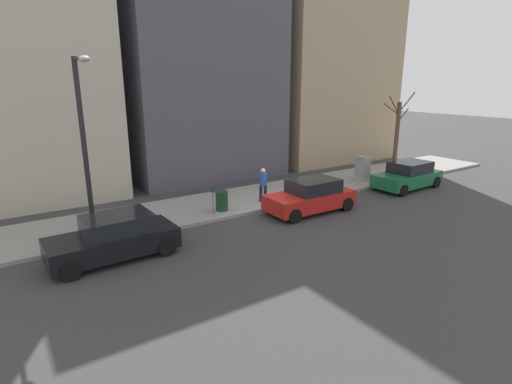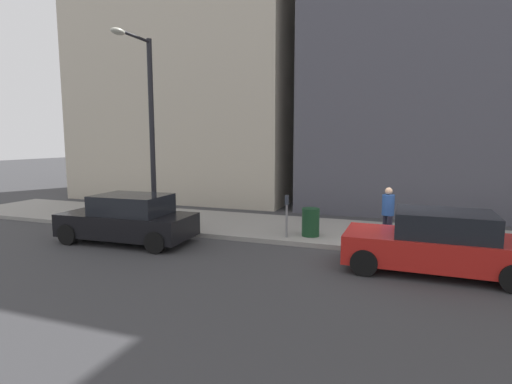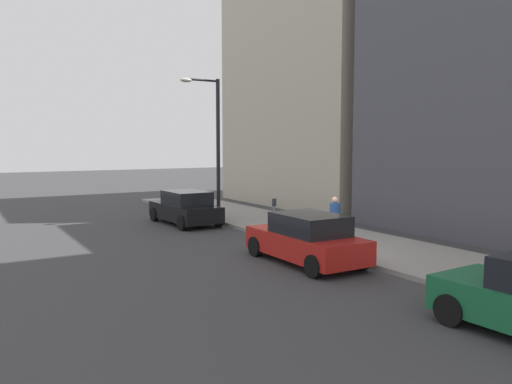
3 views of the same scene
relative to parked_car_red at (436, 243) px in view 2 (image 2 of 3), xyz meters
The scene contains 10 objects.
ground_plane 1.64m from the parked_car_red, 38.43° to the left, with size 120.00×120.00×0.00m, color #38383A.
sidewalk 3.35m from the parked_car_red, 16.18° to the left, with size 4.00×36.00×0.15m, color gray.
parked_car_red is the anchor object (origin of this frame).
parked_car_black 8.90m from the parked_car_red, 90.84° to the left, with size 2.05×4.26×1.52m.
parking_meter 4.52m from the parked_car_red, 69.18° to the left, with size 0.14×0.10×1.35m.
streetlamp 9.86m from the parked_car_red, 81.12° to the left, with size 1.97×0.32×6.50m.
trash_bin 4.10m from the parked_car_red, 59.92° to the left, with size 0.56×0.56×0.90m, color #14381E.
pedestrian_near_meter 2.47m from the parked_car_red, 29.57° to the left, with size 0.36×0.36×1.66m.
office_block_center 12.95m from the parked_car_red, ahead, with size 9.28×9.28×14.06m, color #4C4C56.
office_tower_right 19.08m from the parked_car_red, 43.98° to the left, with size 12.04×12.04×16.17m, color #BCB29E.
Camera 2 is at (-11.50, -0.04, 3.21)m, focal length 28.00 mm.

